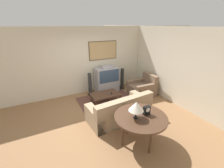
% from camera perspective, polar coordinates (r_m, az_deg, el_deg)
% --- Properties ---
extents(ground_plane, '(12.00, 12.00, 0.00)m').
position_cam_1_polar(ground_plane, '(4.96, -1.82, -12.09)').
color(ground_plane, '#8E6642').
extents(wall_back, '(12.00, 0.10, 2.70)m').
position_cam_1_polar(wall_back, '(6.28, -10.20, 8.55)').
color(wall_back, beige).
rests_on(wall_back, ground_plane).
extents(wall_right, '(0.06, 12.00, 2.70)m').
position_cam_1_polar(wall_right, '(5.90, 21.99, 6.38)').
color(wall_right, beige).
rests_on(wall_right, ground_plane).
extents(area_rug, '(2.07, 1.89, 0.01)m').
position_cam_1_polar(area_rug, '(5.68, -1.24, -7.21)').
color(area_rug, brown).
rests_on(area_rug, ground_plane).
extents(tv, '(0.97, 0.53, 1.17)m').
position_cam_1_polar(tv, '(6.43, -1.99, 1.72)').
color(tv, '#9E9EA3').
rests_on(tv, ground_plane).
extents(couch, '(2.02, 1.04, 0.82)m').
position_cam_1_polar(couch, '(4.68, 3.14, -10.00)').
color(couch, '#9E8466').
rests_on(couch, ground_plane).
extents(armchair, '(1.01, 0.90, 0.87)m').
position_cam_1_polar(armchair, '(6.33, 11.51, -1.62)').
color(armchair, brown).
rests_on(armchair, ground_plane).
extents(coffee_table, '(1.04, 0.64, 0.39)m').
position_cam_1_polar(coffee_table, '(5.52, -2.54, -4.10)').
color(coffee_table, '#472D1E').
rests_on(coffee_table, ground_plane).
extents(console_table, '(1.26, 1.26, 0.75)m').
position_cam_1_polar(console_table, '(3.70, 10.82, -12.74)').
color(console_table, '#472D1E').
rests_on(console_table, ground_plane).
extents(table_lamp, '(0.34, 0.34, 0.42)m').
position_cam_1_polar(table_lamp, '(3.43, 9.24, -8.42)').
color(table_lamp, black).
rests_on(table_lamp, console_table).
extents(mantel_clock, '(0.16, 0.10, 0.22)m').
position_cam_1_polar(mantel_clock, '(3.70, 13.07, -9.79)').
color(mantel_clock, black).
rests_on(mantel_clock, console_table).
extents(remote, '(0.12, 0.16, 0.02)m').
position_cam_1_polar(remote, '(5.50, -0.19, -3.59)').
color(remote, black).
rests_on(remote, coffee_table).
extents(speaker_tower_left, '(0.25, 0.25, 0.94)m').
position_cam_1_polar(speaker_tower_left, '(6.20, -8.37, -0.35)').
color(speaker_tower_left, black).
rests_on(speaker_tower_left, ground_plane).
extents(speaker_tower_right, '(0.25, 0.25, 0.94)m').
position_cam_1_polar(speaker_tower_right, '(6.79, 3.89, 1.84)').
color(speaker_tower_right, black).
rests_on(speaker_tower_right, ground_plane).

